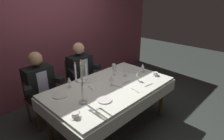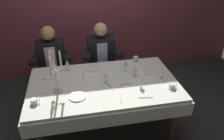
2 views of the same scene
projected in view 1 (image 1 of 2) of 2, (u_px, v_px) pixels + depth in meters
The scene contains 24 objects.
ground_plane at pixel (110, 126), 3.12m from camera, with size 12.00×12.00×0.00m, color #333A35.
back_wall at pixel (50, 31), 3.69m from camera, with size 6.00×0.12×2.70m, color #8A414F.
dining_table at pixel (110, 93), 2.89m from camera, with size 1.94×1.14×0.74m.
candelabra at pixel (82, 84), 2.31m from camera, with size 0.15×0.17×0.58m.
dinner_plate_0 at pixel (131, 70), 3.41m from camera, with size 0.24×0.24×0.01m, color white.
dinner_plate_1 at pixel (104, 100), 2.45m from camera, with size 0.20×0.20×0.01m, color white.
dinner_plate_2 at pixel (60, 95), 2.56m from camera, with size 0.20×0.20×0.01m, color white.
dinner_plate_3 at pixel (89, 80), 3.03m from camera, with size 0.23×0.23×0.01m, color white.
wine_glass_0 at pixel (138, 74), 2.97m from camera, with size 0.07×0.07×0.16m.
wine_glass_1 at pixel (69, 80), 2.76m from camera, with size 0.07×0.07×0.16m.
wine_glass_2 at pixel (125, 70), 3.14m from camera, with size 0.07×0.07×0.16m.
wine_glass_3 at pixel (112, 79), 2.82m from camera, with size 0.07×0.07×0.16m.
wine_glass_4 at pixel (114, 69), 3.19m from camera, with size 0.07×0.07×0.16m.
wine_glass_5 at pixel (143, 66), 3.29m from camera, with size 0.07×0.07×0.16m.
water_tumbler_0 at pixel (114, 66), 3.49m from camera, with size 0.07×0.07×0.09m, color silver.
coffee_cup_0 at pixel (155, 74), 3.19m from camera, with size 0.13×0.12×0.06m.
coffee_cup_1 at pixel (75, 115), 2.11m from camera, with size 0.13×0.12×0.06m.
fork_0 at pixel (149, 85), 2.87m from camera, with size 0.17×0.02×0.01m, color #B7B7BC.
spoon_1 at pixel (118, 86), 2.82m from camera, with size 0.17×0.02×0.01m, color #B7B7BC.
fork_2 at pixel (126, 82), 2.96m from camera, with size 0.17×0.02×0.01m, color #B7B7BC.
spoon_3 at pixel (91, 88), 2.77m from camera, with size 0.17×0.02×0.01m, color #B7B7BC.
spoon_4 at pixel (135, 90), 2.70m from camera, with size 0.17×0.02×0.01m, color #B7B7BC.
seated_diner_0 at pixel (39, 83), 2.95m from camera, with size 0.63×0.48×1.24m.
seated_diner_1 at pixel (80, 69), 3.48m from camera, with size 0.63×0.48×1.24m.
Camera 1 is at (-1.81, -1.79, 2.03)m, focal length 30.20 mm.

